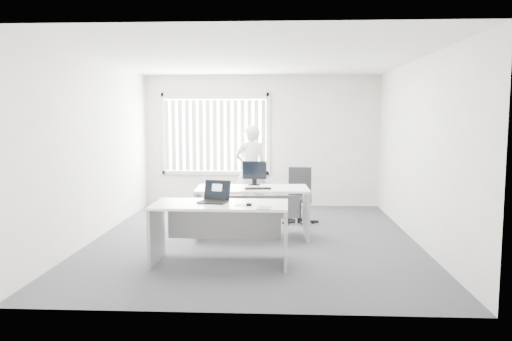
{
  "coord_description": "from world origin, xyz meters",
  "views": [
    {
      "loc": [
        0.42,
        -7.71,
        1.93
      ],
      "look_at": [
        0.02,
        0.15,
        1.07
      ],
      "focal_mm": 35.0,
      "sensor_mm": 36.0,
      "label": 1
    }
  ],
  "objects_px": {
    "office_chair": "(299,206)",
    "person": "(251,168)",
    "desk_near": "(220,220)",
    "monitor": "(254,173)",
    "laptop": "(213,192)",
    "desk_far": "(252,202)"
  },
  "relations": [
    {
      "from": "desk_far",
      "to": "laptop",
      "type": "height_order",
      "value": "laptop"
    },
    {
      "from": "desk_near",
      "to": "person",
      "type": "distance_m",
      "value": 3.66
    },
    {
      "from": "desk_near",
      "to": "office_chair",
      "type": "xyz_separation_m",
      "value": [
        1.13,
        2.59,
        -0.27
      ]
    },
    {
      "from": "desk_far",
      "to": "office_chair",
      "type": "height_order",
      "value": "office_chair"
    },
    {
      "from": "desk_near",
      "to": "desk_far",
      "type": "xyz_separation_m",
      "value": [
        0.34,
        1.44,
        0.0
      ]
    },
    {
      "from": "desk_far",
      "to": "person",
      "type": "relative_size",
      "value": 1.03
    },
    {
      "from": "desk_near",
      "to": "desk_far",
      "type": "height_order",
      "value": "desk_far"
    },
    {
      "from": "desk_far",
      "to": "office_chair",
      "type": "relative_size",
      "value": 1.8
    },
    {
      "from": "desk_far",
      "to": "monitor",
      "type": "xyz_separation_m",
      "value": [
        0.02,
        0.29,
        0.42
      ]
    },
    {
      "from": "office_chair",
      "to": "person",
      "type": "xyz_separation_m",
      "value": [
        -0.95,
        1.05,
        0.57
      ]
    },
    {
      "from": "desk_near",
      "to": "office_chair",
      "type": "bearing_deg",
      "value": 67.3
    },
    {
      "from": "desk_near",
      "to": "office_chair",
      "type": "relative_size",
      "value": 1.76
    },
    {
      "from": "person",
      "to": "monitor",
      "type": "distance_m",
      "value": 1.93
    },
    {
      "from": "desk_near",
      "to": "laptop",
      "type": "height_order",
      "value": "laptop"
    },
    {
      "from": "person",
      "to": "laptop",
      "type": "bearing_deg",
      "value": 68.42
    },
    {
      "from": "laptop",
      "to": "monitor",
      "type": "distance_m",
      "value": 1.75
    },
    {
      "from": "office_chair",
      "to": "laptop",
      "type": "relative_size",
      "value": 2.76
    },
    {
      "from": "monitor",
      "to": "person",
      "type": "bearing_deg",
      "value": 98.35
    },
    {
      "from": "office_chair",
      "to": "laptop",
      "type": "bearing_deg",
      "value": -111.86
    },
    {
      "from": "person",
      "to": "monitor",
      "type": "xyz_separation_m",
      "value": [
        0.18,
        -1.92,
        0.12
      ]
    },
    {
      "from": "desk_near",
      "to": "person",
      "type": "xyz_separation_m",
      "value": [
        0.18,
        3.65,
        0.3
      ]
    },
    {
      "from": "desk_far",
      "to": "laptop",
      "type": "distance_m",
      "value": 1.51
    }
  ]
}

